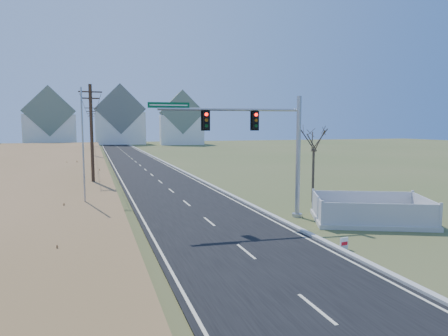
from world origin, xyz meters
TOP-DOWN VIEW (x-y plane):
  - ground at (0.00, 0.00)m, footprint 260.00×260.00m
  - road at (0.00, 50.00)m, footprint 8.00×180.00m
  - curb at (4.15, 50.00)m, footprint 0.30×180.00m
  - utility_pole_near at (-6.50, 15.00)m, footprint 1.80×0.26m
  - utility_pole_mid at (-6.50, 45.00)m, footprint 1.80×0.26m
  - utility_pole_far at (-6.50, 75.00)m, footprint 1.80×0.26m
  - condo_nnw at (-18.00, 108.00)m, footprint 14.93×11.17m
  - condo_n at (2.00, 112.00)m, footprint 15.27×10.20m
  - condo_ne at (20.00, 104.00)m, footprint 14.12×10.51m
  - traffic_signal_mast at (3.83, 3.89)m, footprint 9.48×1.22m
  - fence_enclosure at (9.29, 1.21)m, footprint 7.84×6.79m
  - open_sign at (4.50, -3.00)m, footprint 0.45×0.11m
  - flagpole at (-7.00, 6.25)m, footprint 0.36×0.36m
  - bare_tree at (9.21, 7.70)m, footprint 2.29×2.29m

SIDE VIEW (x-z plane):
  - ground at x=0.00m, z-range 0.00..0.00m
  - road at x=0.00m, z-range 0.00..0.06m
  - curb at x=4.15m, z-range 0.00..0.18m
  - fence_enclosure at x=9.29m, z-range -0.46..1.05m
  - open_sign at x=4.50m, z-range 0.02..0.58m
  - flagpole at x=-7.00m, z-range -0.80..7.17m
  - traffic_signal_mast at x=3.83m, z-range 0.83..8.40m
  - utility_pole_near at x=-6.50m, z-range 0.18..9.18m
  - utility_pole_mid at x=-6.50m, z-range 0.18..9.18m
  - utility_pole_far at x=-6.50m, z-range 0.18..9.18m
  - bare_tree at x=9.21m, z-range 1.86..7.93m
  - condo_ne at x=20.00m, z-range -1.42..15.10m
  - condo_nnw at x=-18.00m, z-range -1.58..15.45m
  - condo_n at x=2.00m, z-range -1.66..16.88m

